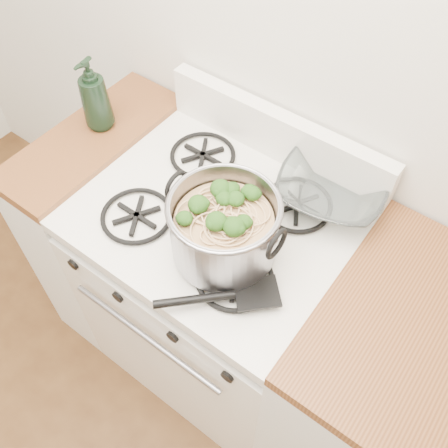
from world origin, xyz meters
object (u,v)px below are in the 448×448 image
gas_range (218,295)px  glass_bowl (331,193)px  stock_pot (224,229)px  bottle (94,94)px  spatula (257,292)px

gas_range → glass_bowl: bearing=44.9°
stock_pot → bottle: 0.63m
glass_bowl → bottle: bearing=-167.0°
gas_range → spatula: (0.25, -0.16, 0.50)m
glass_bowl → gas_range: bearing=-135.1°
stock_pot → glass_bowl: (0.13, 0.33, -0.07)m
gas_range → spatula: size_ratio=2.98×
spatula → glass_bowl: glass_bowl is taller
gas_range → stock_pot: (0.10, -0.10, 0.57)m
gas_range → stock_pot: size_ratio=2.96×
spatula → stock_pot: bearing=-157.1°
gas_range → glass_bowl: size_ratio=7.66×
spatula → gas_range: bearing=-167.5°
spatula → bottle: bottle is taller
gas_range → bottle: 0.80m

